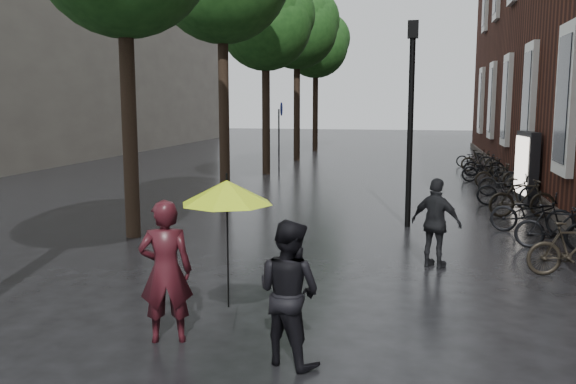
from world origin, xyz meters
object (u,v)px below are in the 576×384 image
(parked_bicycles, at_px, (503,183))
(ad_lightbox, at_px, (526,167))
(pedestrian_walking, at_px, (436,223))
(lamp_post, at_px, (411,104))
(person_burgundy, at_px, (166,271))
(person_black, at_px, (289,292))

(parked_bicycles, height_order, ad_lightbox, ad_lightbox)
(pedestrian_walking, relative_size, lamp_post, 0.34)
(pedestrian_walking, distance_m, lamp_post, 4.15)
(ad_lightbox, distance_m, lamp_post, 5.86)
(parked_bicycles, xyz_separation_m, lamp_post, (-2.80, -5.06, 2.44))
(pedestrian_walking, distance_m, parked_bicycles, 8.91)
(person_burgundy, bearing_deg, pedestrian_walking, -147.23)
(person_black, distance_m, pedestrian_walking, 4.84)
(person_black, relative_size, lamp_post, 0.35)
(parked_bicycles, relative_size, ad_lightbox, 8.85)
(person_burgundy, distance_m, pedestrian_walking, 5.38)
(ad_lightbox, height_order, lamp_post, lamp_post)
(pedestrian_walking, bearing_deg, parked_bicycles, -77.82)
(parked_bicycles, bearing_deg, person_black, -106.99)
(person_burgundy, relative_size, ad_lightbox, 0.86)
(person_burgundy, xyz_separation_m, pedestrian_walking, (3.36, 4.20, -0.09))
(pedestrian_walking, relative_size, parked_bicycles, 0.09)
(pedestrian_walking, height_order, lamp_post, lamp_post)
(person_burgundy, distance_m, ad_lightbox, 13.65)
(person_black, distance_m, parked_bicycles, 13.72)
(pedestrian_walking, xyz_separation_m, ad_lightbox, (2.82, 7.97, 0.24))
(person_burgundy, relative_size, parked_bicycles, 0.10)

